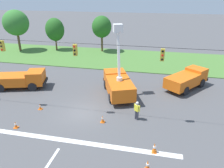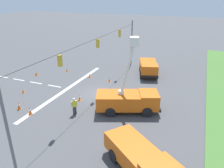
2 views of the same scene
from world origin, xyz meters
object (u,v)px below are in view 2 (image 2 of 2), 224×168
traffic_cone_foreground_left (36,73)px  traffic_cone_lane_edge_b (79,97)px  utility_truck_support_near (149,67)px  traffic_cone_foreground_right (67,70)px  traffic_cone_near_bucket (109,79)px  traffic_cone_lane_edge_a (90,75)px  utility_truck_support_far (141,159)px  road_worker (74,105)px  traffic_cone_mid_left (19,106)px  utility_truck_bucket_lift (128,99)px  traffic_cone_mid_right (23,90)px  traffic_cone_far_left (30,111)px

traffic_cone_foreground_left → traffic_cone_lane_edge_b: (4.66, 9.94, -0.03)m
utility_truck_support_near → traffic_cone_foreground_right: bearing=-73.4°
traffic_cone_near_bucket → traffic_cone_lane_edge_a: traffic_cone_lane_edge_a is taller
utility_truck_support_far → road_worker: (-4.97, -8.07, -0.13)m
utility_truck_support_near → traffic_cone_foreground_right: size_ratio=11.15×
traffic_cone_mid_left → utility_truck_bucket_lift: bearing=110.4°
utility_truck_support_near → road_worker: bearing=-15.8°
utility_truck_support_near → traffic_cone_foreground_left: size_ratio=9.02×
road_worker → traffic_cone_lane_edge_a: (-9.75, -3.45, -0.71)m
traffic_cone_lane_edge_b → utility_truck_support_far: bearing=49.6°
traffic_cone_foreground_right → traffic_cone_mid_right: size_ratio=0.97×
traffic_cone_mid_left → traffic_cone_mid_right: 4.23m
traffic_cone_foreground_right → traffic_cone_near_bucket: bearing=80.1°
traffic_cone_foreground_right → utility_truck_support_near: bearing=106.6°
utility_truck_support_near → traffic_cone_foreground_left: 16.49m
utility_truck_bucket_lift → traffic_cone_mid_left: size_ratio=9.19×
traffic_cone_foreground_left → traffic_cone_lane_edge_b: size_ratio=1.08×
utility_truck_support_near → traffic_cone_near_bucket: 6.48m
road_worker → traffic_cone_far_left: (1.71, -4.08, -0.59)m
utility_truck_support_far → traffic_cone_foreground_left: size_ratio=8.18×
utility_truck_bucket_lift → traffic_cone_mid_left: bearing=-69.6°
traffic_cone_near_bucket → traffic_cone_mid_right: bearing=-48.4°
traffic_cone_lane_edge_a → traffic_cone_near_bucket: bearing=82.4°
utility_truck_bucket_lift → utility_truck_support_near: utility_truck_bucket_lift is taller
road_worker → traffic_cone_mid_left: bearing=-77.1°
traffic_cone_near_bucket → traffic_cone_lane_edge_a: 3.29m
traffic_cone_near_bucket → traffic_cone_lane_edge_a: size_ratio=0.97×
traffic_cone_near_bucket → traffic_cone_foreground_left: bearing=-80.5°
utility_truck_bucket_lift → traffic_cone_lane_edge_b: 5.87m
traffic_cone_near_bucket → road_worker: bearing=1.2°
traffic_cone_foreground_left → traffic_cone_near_bucket: size_ratio=1.24×
utility_truck_support_near → utility_truck_support_far: utility_truck_support_far is taller
traffic_cone_foreground_left → utility_truck_support_far: bearing=56.9°
utility_truck_support_near → traffic_cone_near_bucket: bearing=-40.8°
utility_truck_support_near → traffic_cone_near_bucket: utility_truck_support_near is taller
utility_truck_support_far → traffic_cone_lane_edge_b: utility_truck_support_far is taller
traffic_cone_lane_edge_a → traffic_cone_lane_edge_b: bearing=18.7°
traffic_cone_foreground_left → traffic_cone_lane_edge_a: 7.93m
traffic_cone_mid_right → traffic_cone_lane_edge_b: bearing=96.4°
traffic_cone_foreground_right → road_worker: bearing=36.4°
utility_truck_support_near → utility_truck_bucket_lift: bearing=3.2°
utility_truck_bucket_lift → traffic_cone_foreground_right: bearing=-122.8°
utility_truck_support_far → traffic_cone_mid_right: 17.93m
traffic_cone_mid_left → traffic_cone_near_bucket: traffic_cone_mid_left is taller
road_worker → traffic_cone_mid_right: road_worker is taller
road_worker → traffic_cone_near_bucket: bearing=-178.8°
utility_truck_support_near → traffic_cone_mid_right: size_ratio=10.87×
utility_truck_bucket_lift → traffic_cone_foreground_right: size_ratio=12.56×
road_worker → traffic_cone_lane_edge_b: size_ratio=2.56×
road_worker → traffic_cone_near_bucket: 9.35m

